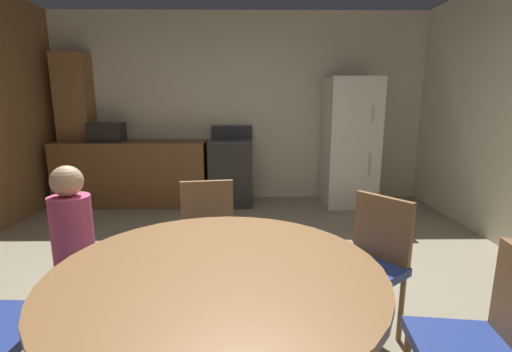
# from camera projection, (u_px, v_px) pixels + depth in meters

# --- Properties ---
(ground_plane) EXTENTS (14.00, 14.00, 0.00)m
(ground_plane) POSITION_uv_depth(u_px,v_px,m) (226.00, 317.00, 2.38)
(ground_plane) COLOR gray
(wall_back) EXTENTS (5.68, 0.12, 2.70)m
(wall_back) POSITION_uv_depth(u_px,v_px,m) (240.00, 108.00, 5.24)
(wall_back) COLOR beige
(wall_back) RESTS_ON ground
(kitchen_counter) EXTENTS (2.07, 0.60, 0.90)m
(kitchen_counter) POSITION_uv_depth(u_px,v_px,m) (134.00, 173.00, 5.01)
(kitchen_counter) COLOR brown
(kitchen_counter) RESTS_ON ground
(pantry_column) EXTENTS (0.44, 0.36, 2.10)m
(pantry_column) POSITION_uv_depth(u_px,v_px,m) (78.00, 130.00, 5.05)
(pantry_column) COLOR olive
(pantry_column) RESTS_ON ground
(oven_range) EXTENTS (0.60, 0.60, 1.10)m
(oven_range) POSITION_uv_depth(u_px,v_px,m) (231.00, 171.00, 5.03)
(oven_range) COLOR #2D2B28
(oven_range) RESTS_ON ground
(refrigerator) EXTENTS (0.68, 0.68, 1.76)m
(refrigerator) POSITION_uv_depth(u_px,v_px,m) (350.00, 143.00, 4.91)
(refrigerator) COLOR silver
(refrigerator) RESTS_ON ground
(microwave) EXTENTS (0.44, 0.32, 0.26)m
(microwave) POSITION_uv_depth(u_px,v_px,m) (107.00, 132.00, 4.89)
(microwave) COLOR black
(microwave) RESTS_ON kitchen_counter
(dining_table) EXTENTS (1.35, 1.35, 0.76)m
(dining_table) POSITION_uv_depth(u_px,v_px,m) (218.00, 302.00, 1.46)
(dining_table) COLOR olive
(dining_table) RESTS_ON ground
(chair_east) EXTENTS (0.45, 0.45, 0.87)m
(chair_east) POSITION_uv_depth(u_px,v_px,m) (488.00, 344.00, 1.37)
(chair_east) COLOR olive
(chair_east) RESTS_ON ground
(chair_northeast) EXTENTS (0.56, 0.56, 0.87)m
(chair_northeast) POSITION_uv_depth(u_px,v_px,m) (369.00, 259.00, 2.12)
(chair_northeast) COLOR olive
(chair_northeast) RESTS_ON ground
(chair_north) EXTENTS (0.46, 0.46, 0.87)m
(chair_north) POSITION_uv_depth(u_px,v_px,m) (208.00, 235.00, 2.51)
(chair_north) COLOR olive
(chair_north) RESTS_ON ground
(person_child) EXTENTS (0.30, 0.30, 1.09)m
(person_child) POSITION_uv_depth(u_px,v_px,m) (75.00, 254.00, 1.99)
(person_child) COLOR #3D4C84
(person_child) RESTS_ON ground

